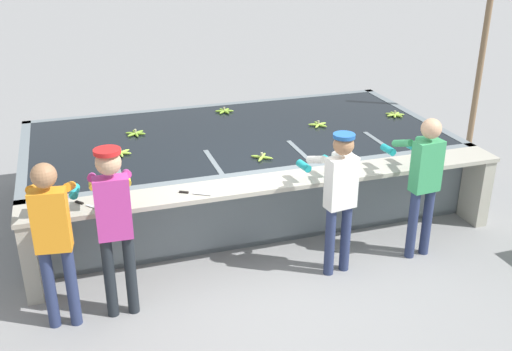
{
  "coord_description": "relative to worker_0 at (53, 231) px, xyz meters",
  "views": [
    {
      "loc": [
        -2.11,
        -5.45,
        3.61
      ],
      "look_at": [
        0.0,
        1.03,
        0.65
      ],
      "focal_mm": 42.0,
      "sensor_mm": 36.0,
      "label": 1
    }
  ],
  "objects": [
    {
      "name": "worker_0",
      "position": [
        0.0,
        0.0,
        0.0
      ],
      "size": [
        0.47,
        0.74,
        1.67
      ],
      "color": "navy",
      "rests_on": "ground"
    },
    {
      "name": "support_post_right",
      "position": [
        6.13,
        2.19,
        0.6
      ],
      "size": [
        0.09,
        0.09,
        3.2
      ],
      "color": "#846647",
      "rests_on": "ground"
    },
    {
      "name": "wash_tank",
      "position": [
        2.38,
        2.22,
        -0.54
      ],
      "size": [
        5.53,
        2.84,
        0.93
      ],
      "color": "slate",
      "rests_on": "ground"
    },
    {
      "name": "banana_bunch_floating_0",
      "position": [
        1.08,
        2.59,
        -0.06
      ],
      "size": [
        0.27,
        0.28,
        0.08
      ],
      "color": "#7FAD33",
      "rests_on": "wash_tank"
    },
    {
      "name": "banana_bunch_floating_3",
      "position": [
        4.8,
        2.25,
        -0.06
      ],
      "size": [
        0.28,
        0.28,
        0.08
      ],
      "color": "#9EC642",
      "rests_on": "wash_tank"
    },
    {
      "name": "work_ledge",
      "position": [
        2.38,
        0.59,
        -0.32
      ],
      "size": [
        5.53,
        0.45,
        0.93
      ],
      "color": "#A8A393",
      "rests_on": "ground"
    },
    {
      "name": "banana_bunch_floating_4",
      "position": [
        0.81,
        1.93,
        -0.06
      ],
      "size": [
        0.27,
        0.28,
        0.08
      ],
      "color": "#9EC642",
      "rests_on": "wash_tank"
    },
    {
      "name": "worker_2",
      "position": [
        2.86,
        0.05,
        -0.03
      ],
      "size": [
        0.47,
        0.73,
        1.61
      ],
      "color": "navy",
      "rests_on": "ground"
    },
    {
      "name": "knife_1",
      "position": [
        0.3,
        0.61,
        -0.06
      ],
      "size": [
        0.26,
        0.28,
        0.02
      ],
      "color": "silver",
      "rests_on": "work_ledge"
    },
    {
      "name": "worker_3",
      "position": [
        3.9,
        0.09,
        -0.01
      ],
      "size": [
        0.45,
        0.73,
        1.65
      ],
      "color": "navy",
      "rests_on": "ground"
    },
    {
      "name": "knife_0",
      "position": [
        1.38,
        0.54,
        -0.06
      ],
      "size": [
        0.32,
        0.2,
        0.02
      ],
      "color": "silver",
      "rests_on": "work_ledge"
    },
    {
      "name": "banana_bunch_floating_2",
      "position": [
        2.41,
        1.25,
        -0.06
      ],
      "size": [
        0.25,
        0.25,
        0.08
      ],
      "color": "#93BC3D",
      "rests_on": "wash_tank"
    },
    {
      "name": "worker_1",
      "position": [
        0.55,
        0.01,
        0.06
      ],
      "size": [
        0.42,
        0.73,
        1.73
      ],
      "color": "#1E2328",
      "rests_on": "ground"
    },
    {
      "name": "banana_bunch_floating_1",
      "position": [
        2.47,
        3.19,
        -0.06
      ],
      "size": [
        0.28,
        0.28,
        0.08
      ],
      "color": "#7FAD33",
      "rests_on": "wash_tank"
    },
    {
      "name": "banana_bunch_floating_5",
      "position": [
        3.55,
        2.17,
        -0.06
      ],
      "size": [
        0.28,
        0.27,
        0.08
      ],
      "color": "#9EC642",
      "rests_on": "wash_tank"
    },
    {
      "name": "ground_plane",
      "position": [
        2.38,
        0.36,
        -1.0
      ],
      "size": [
        80.0,
        80.0,
        0.0
      ],
      "primitive_type": "plane",
      "color": "gray",
      "rests_on": "ground"
    }
  ]
}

